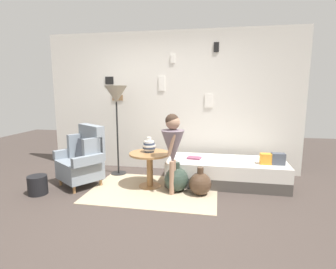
# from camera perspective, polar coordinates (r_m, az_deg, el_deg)

# --- Properties ---
(ground_plane) EXTENTS (12.00, 12.00, 0.00)m
(ground_plane) POSITION_cam_1_polar(r_m,az_deg,el_deg) (3.51, -5.53, -16.40)
(ground_plane) COLOR #423833
(gallery_wall) EXTENTS (4.80, 0.12, 2.60)m
(gallery_wall) POSITION_cam_1_polar(r_m,az_deg,el_deg) (5.06, 0.44, 6.99)
(gallery_wall) COLOR silver
(gallery_wall) RESTS_ON ground
(rug) EXTENTS (1.93, 1.36, 0.01)m
(rug) POSITION_cam_1_polar(r_m,az_deg,el_deg) (4.18, -3.08, -11.90)
(rug) COLOR tan
(rug) RESTS_ON ground
(armchair) EXTENTS (0.90, 0.85, 0.97)m
(armchair) POSITION_cam_1_polar(r_m,az_deg,el_deg) (4.50, -17.78, -4.94)
(armchair) COLOR #9E7042
(armchair) RESTS_ON ground
(daybed) EXTENTS (1.90, 0.81, 0.40)m
(daybed) POSITION_cam_1_polar(r_m,az_deg,el_deg) (4.51, 12.33, -7.84)
(daybed) COLOR #4C4742
(daybed) RESTS_ON ground
(pillow_head) EXTENTS (0.21, 0.13, 0.18)m
(pillow_head) POSITION_cam_1_polar(r_m,az_deg,el_deg) (4.40, 22.63, -4.89)
(pillow_head) COLOR #474C56
(pillow_head) RESTS_ON daybed
(pillow_mid) EXTENTS (0.19, 0.12, 0.17)m
(pillow_mid) POSITION_cam_1_polar(r_m,az_deg,el_deg) (4.36, 20.42, -4.95)
(pillow_mid) COLOR orange
(pillow_mid) RESTS_ON daybed
(side_table) EXTENTS (0.64, 0.64, 0.56)m
(side_table) POSITION_cam_1_polar(r_m,az_deg,el_deg) (4.21, -3.97, -5.95)
(side_table) COLOR #9E7042
(side_table) RESTS_ON ground
(vase_striped) EXTENTS (0.21, 0.21, 0.24)m
(vase_striped) POSITION_cam_1_polar(r_m,az_deg,el_deg) (4.20, -4.10, -2.49)
(vase_striped) COLOR #2D384C
(vase_striped) RESTS_ON side_table
(floor_lamp) EXTENTS (0.39, 0.39, 1.61)m
(floor_lamp) POSITION_cam_1_polar(r_m,az_deg,el_deg) (4.78, -11.10, 7.72)
(floor_lamp) COLOR black
(floor_lamp) RESTS_ON ground
(person_child) EXTENTS (0.34, 0.34, 1.20)m
(person_child) POSITION_cam_1_polar(r_m,az_deg,el_deg) (3.83, 1.01, -1.85)
(person_child) COLOR #A37A60
(person_child) RESTS_ON ground
(book_on_daybed) EXTENTS (0.24, 0.19, 0.03)m
(book_on_daybed) POSITION_cam_1_polar(r_m,az_deg,el_deg) (4.44, 5.68, -5.04)
(book_on_daybed) COLOR #8A4361
(book_on_daybed) RESTS_ON daybed
(demijohn_near) EXTENTS (0.37, 0.37, 0.46)m
(demijohn_near) POSITION_cam_1_polar(r_m,az_deg,el_deg) (4.09, 1.83, -9.60)
(demijohn_near) COLOR #2D3D33
(demijohn_near) RESTS_ON ground
(demijohn_far) EXTENTS (0.34, 0.34, 0.42)m
(demijohn_far) POSITION_cam_1_polar(r_m,az_deg,el_deg) (3.99, 6.94, -10.45)
(demijohn_far) COLOR #473323
(demijohn_far) RESTS_ON ground
(magazine_basket) EXTENTS (0.28, 0.28, 0.28)m
(magazine_basket) POSITION_cam_1_polar(r_m,az_deg,el_deg) (4.44, -26.29, -9.74)
(magazine_basket) COLOR black
(magazine_basket) RESTS_ON ground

